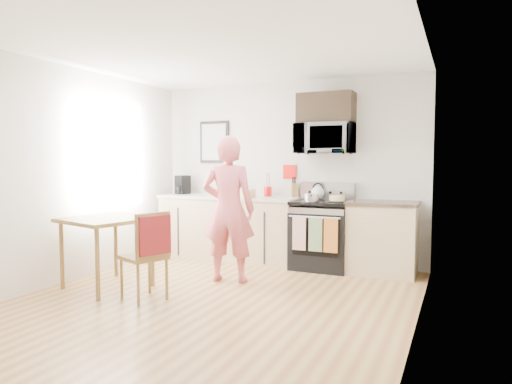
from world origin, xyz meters
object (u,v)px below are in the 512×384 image
at_px(person, 228,209).
at_px(chair, 150,245).
at_px(cake, 337,199).
at_px(dining_table, 107,226).
at_px(range, 322,236).
at_px(microwave, 325,139).

xyz_separation_m(person, chair, (-0.34, -1.07, -0.27)).
xyz_separation_m(person, cake, (1.07, 1.03, 0.08)).
bearing_deg(dining_table, range, 44.07).
bearing_deg(cake, microwave, 139.81).
bearing_deg(dining_table, cake, 39.74).
distance_m(person, cake, 1.48).
bearing_deg(person, cake, -150.33).
height_order(microwave, chair, microwave).
distance_m(chair, cake, 2.55).
bearing_deg(person, microwave, -138.94).
relative_size(range, dining_table, 1.27).
bearing_deg(cake, range, 159.22).
height_order(range, chair, range).
distance_m(person, chair, 1.16).
xyz_separation_m(microwave, chair, (-1.18, -2.29, -1.15)).
xyz_separation_m(range, chair, (-1.18, -2.18, 0.17)).
bearing_deg(range, cake, -20.78).
relative_size(dining_table, chair, 0.97).
bearing_deg(microwave, range, -89.94).
height_order(range, dining_table, range).
xyz_separation_m(microwave, person, (-0.84, -1.22, -0.88)).
bearing_deg(chair, dining_table, -176.78).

